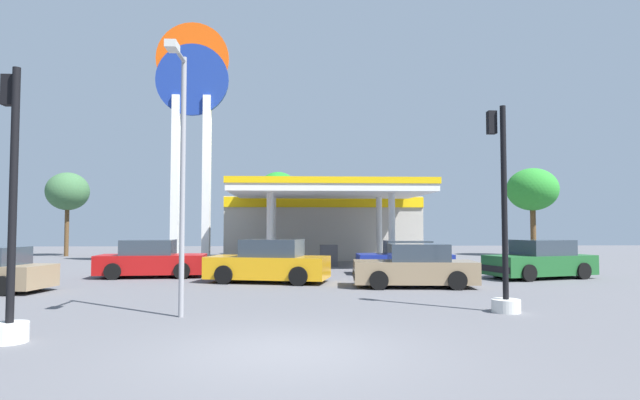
# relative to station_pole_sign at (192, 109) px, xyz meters

# --- Properties ---
(ground_plane) EXTENTS (90.00, 90.00, 0.00)m
(ground_plane) POSITION_rel_station_pole_sign_xyz_m (5.48, -19.76, -8.43)
(ground_plane) COLOR #56565B
(ground_plane) RESTS_ON ground
(gas_station) EXTENTS (11.78, 12.77, 4.32)m
(gas_station) POSITION_rel_station_pole_sign_xyz_m (7.37, 3.97, -6.21)
(gas_station) COLOR #ADA89E
(gas_station) RESTS_ON ground
(station_pole_sign) EXTENTS (3.96, 0.56, 13.23)m
(station_pole_sign) POSITION_rel_station_pole_sign_xyz_m (0.00, 0.00, 0.00)
(station_pole_sign) COLOR white
(station_pole_sign) RESTS_ON ground
(car_0) EXTENTS (4.24, 2.14, 1.47)m
(car_0) POSITION_rel_station_pole_sign_xyz_m (9.71, -10.77, -7.76)
(car_0) COLOR black
(car_0) RESTS_ON ground
(car_2) EXTENTS (4.73, 2.83, 1.59)m
(car_2) POSITION_rel_station_pole_sign_xyz_m (4.65, -9.04, -7.71)
(car_2) COLOR black
(car_2) RESTS_ON ground
(car_3) EXTENTS (4.58, 2.91, 1.52)m
(car_3) POSITION_rel_station_pole_sign_xyz_m (15.38, -8.09, -7.74)
(car_3) COLOR black
(car_3) RESTS_ON ground
(car_4) EXTENTS (4.06, 1.90, 1.44)m
(car_4) POSITION_rel_station_pole_sign_xyz_m (10.36, -6.08, -7.78)
(car_4) COLOR black
(car_4) RESTS_ON ground
(car_5) EXTENTS (4.35, 2.17, 1.52)m
(car_5) POSITION_rel_station_pole_sign_xyz_m (-0.20, -6.90, -7.74)
(car_5) COLOR black
(car_5) RESTS_ON ground
(traffic_signal_0) EXTENTS (0.65, 0.68, 5.00)m
(traffic_signal_0) POSITION_rel_station_pole_sign_xyz_m (0.46, -18.78, -6.87)
(traffic_signal_0) COLOR silver
(traffic_signal_0) RESTS_ON ground
(traffic_signal_1) EXTENTS (0.68, 0.70, 5.04)m
(traffic_signal_1) POSITION_rel_station_pole_sign_xyz_m (10.68, -16.01, -6.85)
(traffic_signal_1) COLOR silver
(traffic_signal_1) RESTS_ON ground
(tree_0) EXTENTS (2.83, 2.83, 5.74)m
(tree_0) POSITION_rel_station_pole_sign_xyz_m (-9.99, 8.15, -4.02)
(tree_0) COLOR brown
(tree_0) RESTS_ON ground
(tree_1) EXTENTS (3.26, 3.26, 5.88)m
(tree_1) POSITION_rel_station_pole_sign_xyz_m (4.44, 8.44, -4.31)
(tree_1) COLOR brown
(tree_1) RESTS_ON ground
(tree_2) EXTENTS (3.45, 3.45, 6.05)m
(tree_2) POSITION_rel_station_pole_sign_xyz_m (22.02, 6.70, -3.88)
(tree_2) COLOR brown
(tree_2) RESTS_ON ground
(corner_streetlamp) EXTENTS (0.24, 1.48, 6.04)m
(corner_streetlamp) POSITION_rel_station_pole_sign_xyz_m (3.00, -16.53, -4.73)
(corner_streetlamp) COLOR gray
(corner_streetlamp) RESTS_ON ground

